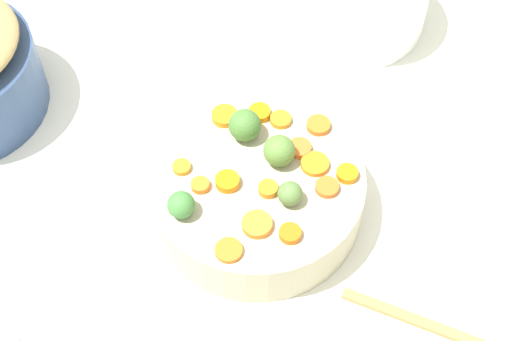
# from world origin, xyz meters

# --- Properties ---
(tabletop) EXTENTS (2.40, 2.40, 0.02)m
(tabletop) POSITION_xyz_m (0.00, 0.00, 0.01)
(tabletop) COLOR white
(tabletop) RESTS_ON ground
(serving_bowl_carrots) EXTENTS (0.29, 0.29, 0.08)m
(serving_bowl_carrots) POSITION_xyz_m (0.00, -0.06, 0.06)
(serving_bowl_carrots) COLOR #B8B192
(serving_bowl_carrots) RESTS_ON tabletop
(carrot_slice_0) EXTENTS (0.04, 0.04, 0.01)m
(carrot_slice_0) POSITION_xyz_m (0.05, -0.16, 0.10)
(carrot_slice_0) COLOR orange
(carrot_slice_0) RESTS_ON serving_bowl_carrots
(carrot_slice_1) EXTENTS (0.04, 0.04, 0.01)m
(carrot_slice_1) POSITION_xyz_m (0.00, -0.02, 0.10)
(carrot_slice_1) COLOR orange
(carrot_slice_1) RESTS_ON serving_bowl_carrots
(carrot_slice_2) EXTENTS (0.04, 0.04, 0.01)m
(carrot_slice_2) POSITION_xyz_m (-0.10, -0.07, 0.10)
(carrot_slice_2) COLOR orange
(carrot_slice_2) RESTS_ON serving_bowl_carrots
(carrot_slice_3) EXTENTS (0.05, 0.05, 0.01)m
(carrot_slice_3) POSITION_xyz_m (0.11, -0.04, 0.10)
(carrot_slice_3) COLOR orange
(carrot_slice_3) RESTS_ON serving_bowl_carrots
(carrot_slice_4) EXTENTS (0.04, 0.04, 0.01)m
(carrot_slice_4) POSITION_xyz_m (0.08, -0.12, 0.10)
(carrot_slice_4) COLOR orange
(carrot_slice_4) RESTS_ON serving_bowl_carrots
(carrot_slice_5) EXTENTS (0.02, 0.02, 0.01)m
(carrot_slice_5) POSITION_xyz_m (0.01, 0.02, 0.10)
(carrot_slice_5) COLOR orange
(carrot_slice_5) RESTS_ON serving_bowl_carrots
(carrot_slice_6) EXTENTS (0.04, 0.04, 0.01)m
(carrot_slice_6) POSITION_xyz_m (0.10, -0.09, 0.10)
(carrot_slice_6) COLOR orange
(carrot_slice_6) RESTS_ON serving_bowl_carrots
(carrot_slice_7) EXTENTS (0.03, 0.03, 0.01)m
(carrot_slice_7) POSITION_xyz_m (0.02, -0.12, 0.10)
(carrot_slice_7) COLOR orange
(carrot_slice_7) RESTS_ON serving_bowl_carrots
(carrot_slice_8) EXTENTS (0.05, 0.05, 0.01)m
(carrot_slice_8) POSITION_xyz_m (-0.01, -0.14, 0.10)
(carrot_slice_8) COLOR orange
(carrot_slice_8) RESTS_ON serving_bowl_carrots
(carrot_slice_9) EXTENTS (0.04, 0.04, 0.01)m
(carrot_slice_9) POSITION_xyz_m (-0.07, -0.04, 0.10)
(carrot_slice_9) COLOR orange
(carrot_slice_9) RESTS_ON serving_bowl_carrots
(carrot_slice_10) EXTENTS (0.03, 0.03, 0.01)m
(carrot_slice_10) POSITION_xyz_m (-0.03, -0.07, 0.10)
(carrot_slice_10) COLOR orange
(carrot_slice_10) RESTS_ON serving_bowl_carrots
(carrot_slice_11) EXTENTS (0.03, 0.03, 0.01)m
(carrot_slice_11) POSITION_xyz_m (-0.04, -0.14, 0.10)
(carrot_slice_11) COLOR orange
(carrot_slice_11) RESTS_ON serving_bowl_carrots
(carrot_slice_12) EXTENTS (0.04, 0.04, 0.01)m
(carrot_slice_12) POSITION_xyz_m (-0.10, 0.01, 0.10)
(carrot_slice_12) COLOR orange
(carrot_slice_12) RESTS_ON serving_bowl_carrots
(carrot_slice_13) EXTENTS (0.04, 0.04, 0.01)m
(carrot_slice_13) POSITION_xyz_m (-0.03, -0.17, 0.10)
(carrot_slice_13) COLOR orange
(carrot_slice_13) RESTS_ON serving_bowl_carrots
(carrot_slice_14) EXTENTS (0.03, 0.03, 0.01)m
(carrot_slice_14) POSITION_xyz_m (0.04, 0.03, 0.10)
(carrot_slice_14) COLOR orange
(carrot_slice_14) RESTS_ON serving_bowl_carrots
(brussels_sprout_0) EXTENTS (0.03, 0.03, 0.03)m
(brussels_sprout_0) POSITION_xyz_m (-0.05, -0.09, 0.11)
(brussels_sprout_0) COLOR #5A7D3F
(brussels_sprout_0) RESTS_ON serving_bowl_carrots
(brussels_sprout_1) EXTENTS (0.04, 0.04, 0.04)m
(brussels_sprout_1) POSITION_xyz_m (-0.03, 0.05, 0.12)
(brussels_sprout_1) COLOR #43833D
(brussels_sprout_1) RESTS_ON serving_bowl_carrots
(brussels_sprout_2) EXTENTS (0.04, 0.04, 0.04)m
(brussels_sprout_2) POSITION_xyz_m (0.02, -0.09, 0.12)
(brussels_sprout_2) COLOR #598338
(brussels_sprout_2) RESTS_ON serving_bowl_carrots
(brussels_sprout_3) EXTENTS (0.04, 0.04, 0.04)m
(brussels_sprout_3) POSITION_xyz_m (0.07, -0.06, 0.12)
(brussels_sprout_3) COLOR #487934
(brussels_sprout_3) RESTS_ON serving_bowl_carrots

